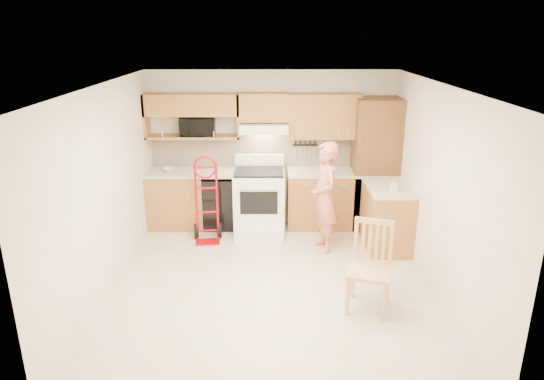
{
  "coord_description": "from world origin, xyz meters",
  "views": [
    {
      "loc": [
        -0.03,
        -5.47,
        3.1
      ],
      "look_at": [
        0.0,
        0.5,
        1.1
      ],
      "focal_mm": 31.79,
      "sensor_mm": 36.0,
      "label": 1
    }
  ],
  "objects_px": {
    "microwave": "(198,126)",
    "hand_truck": "(207,203)",
    "range": "(259,196)",
    "dining_chair": "(370,268)",
    "person": "(325,197)"
  },
  "relations": [
    {
      "from": "person",
      "to": "hand_truck",
      "type": "bearing_deg",
      "value": -112.58
    },
    {
      "from": "range",
      "to": "dining_chair",
      "type": "height_order",
      "value": "range"
    },
    {
      "from": "hand_truck",
      "to": "range",
      "type": "bearing_deg",
      "value": 20.73
    },
    {
      "from": "dining_chair",
      "to": "range",
      "type": "bearing_deg",
      "value": 137.27
    },
    {
      "from": "microwave",
      "to": "person",
      "type": "height_order",
      "value": "microwave"
    },
    {
      "from": "hand_truck",
      "to": "person",
      "type": "bearing_deg",
      "value": -15.41
    },
    {
      "from": "hand_truck",
      "to": "microwave",
      "type": "bearing_deg",
      "value": 99.39
    },
    {
      "from": "microwave",
      "to": "dining_chair",
      "type": "bearing_deg",
      "value": -51.72
    },
    {
      "from": "microwave",
      "to": "dining_chair",
      "type": "relative_size",
      "value": 0.52
    },
    {
      "from": "microwave",
      "to": "hand_truck",
      "type": "relative_size",
      "value": 0.45
    },
    {
      "from": "person",
      "to": "hand_truck",
      "type": "xyz_separation_m",
      "value": [
        -1.74,
        0.32,
        -0.21
      ]
    },
    {
      "from": "range",
      "to": "hand_truck",
      "type": "xyz_separation_m",
      "value": [
        -0.79,
        -0.38,
        0.02
      ]
    },
    {
      "from": "range",
      "to": "microwave",
      "type": "bearing_deg",
      "value": 159.59
    },
    {
      "from": "hand_truck",
      "to": "dining_chair",
      "type": "height_order",
      "value": "hand_truck"
    },
    {
      "from": "microwave",
      "to": "hand_truck",
      "type": "distance_m",
      "value": 1.29
    }
  ]
}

